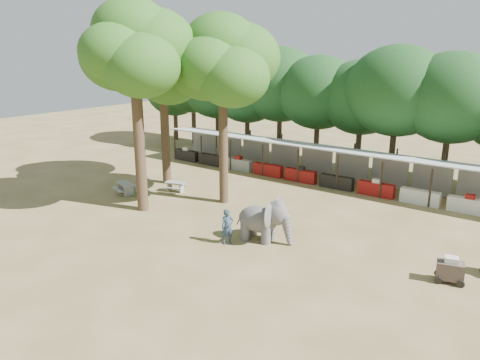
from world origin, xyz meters
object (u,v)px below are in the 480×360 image
Objects in this scene: yard_tree_center at (135,50)px; picnic_table_near at (126,187)px; yard_tree_left at (163,65)px; cart_front at (450,270)px; elephant at (264,220)px; yard_tree_back at (223,62)px; picnic_table_far at (176,185)px; handler at (227,227)px.

yard_tree_center is 6.30× the size of picnic_table_near.
cart_front is (20.11, -3.83, -7.64)m from yard_tree_left.
elephant is at bearing 1.56° from yard_tree_center.
elephant reaches higher than picnic_table_near.
elephant reaches higher than cart_front.
picnic_table_far is at bearing -173.73° from yard_tree_back.
handler is (7.31, -1.16, -8.32)m from yard_tree_center.
yard_tree_center is 19.21m from cart_front.
elephant is at bearing -11.78° from handler.
picnic_table_near is 20.19m from cart_front.
cart_front is at bearing -11.35° from yard_tree_back.
cart_front is (17.94, -2.41, 0.12)m from picnic_table_far.
yard_tree_left is at bearing 107.39° from picnic_table_near.
yard_tree_back is at bearing -9.46° from yard_tree_left.
yard_tree_left is 5.92m from yard_tree_center.
picnic_table_near is at bearing 158.65° from yard_tree_center.
handler is at bearing 178.51° from cart_front.
elephant reaches higher than picnic_table_far.
picnic_table_far is 18.10m from cart_front.
handler reaches higher than picnic_table_far.
picnic_table_far is (-8.14, 4.74, -0.45)m from handler.
elephant is 9.99m from picnic_table_far.
yard_tree_center is (3.00, -5.00, 1.01)m from yard_tree_left.
picnic_table_near is (-3.08, 1.20, -8.70)m from yard_tree_center.
yard_tree_left reaches higher than handler.
yard_tree_left is 6.76× the size of picnic_table_far.
handler is 1.09× the size of picnic_table_far.
cart_front is at bearing -10.79° from yard_tree_left.
yard_tree_center is at bearing 111.06° from handler.
picnic_table_near is (-10.39, 2.37, -0.38)m from handler.
yard_tree_left is 21.85m from cart_front.
yard_tree_back is 6.97× the size of picnic_table_far.
yard_tree_center is at bearing -59.04° from yard_tree_left.
yard_tree_center is 11.14m from handler.
cart_front is (20.19, -0.04, 0.05)m from picnic_table_near.
yard_tree_left is 0.97× the size of yard_tree_back.
handler is at bearing -30.87° from yard_tree_left.
yard_tree_center is 11.78m from elephant.
yard_tree_center is 6.80× the size of handler.
cart_front is at bearing 18.48° from picnic_table_near.
picnic_table_near is at bearing 107.27° from handler.
yard_tree_back is 10.02m from elephant.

